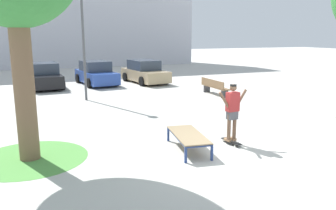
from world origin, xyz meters
The scene contains 11 objects.
ground_plane centered at (0.00, 0.00, 0.00)m, with size 120.00×120.00×0.00m, color #B7B5AD.
building_facade centered at (-2.86, 28.33, 6.21)m, with size 29.75×4.00×12.41m, color silver.
skate_box centered at (-0.58, 0.74, 0.41)m, with size 1.03×1.99×0.46m.
skateboard centered at (0.83, 0.74, 0.08)m, with size 0.27×0.81×0.09m.
skater centered at (0.83, 0.74, 1.07)m, with size 1.00×0.31×1.69m.
grass_patch_near_left centered at (-4.70, 1.69, 0.00)m, with size 2.95×2.95×0.01m, color #519342.
car_black centered at (-3.77, 14.33, 0.69)m, with size 2.14×4.31×1.50m.
car_blue centered at (-0.60, 14.49, 0.69)m, with size 2.31×4.38×1.50m.
car_tan centered at (2.56, 14.09, 0.69)m, with size 2.35×4.40×1.50m.
park_bench centered at (4.52, 8.18, 0.45)m, with size 0.47×2.41×0.83m.
light_post centered at (-2.06, 9.31, 3.83)m, with size 0.36×0.36×5.83m.
Camera 1 is at (-4.54, -7.44, 3.19)m, focal length 36.25 mm.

